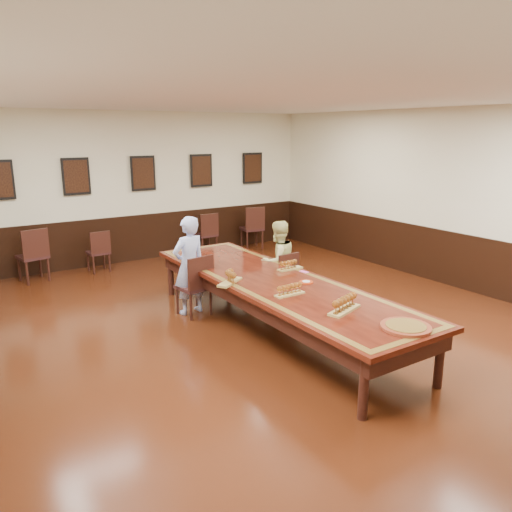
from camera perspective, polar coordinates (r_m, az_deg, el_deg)
floor at (r=7.25m, az=2.19°, el=-8.58°), size 8.00×10.00×0.02m
ceiling at (r=6.70m, az=2.46°, el=17.74°), size 8.00×10.00×0.02m
wall_back at (r=11.21m, az=-12.83°, el=7.70°), size 8.00×0.02×3.20m
wall_right at (r=9.66m, az=22.20°, el=6.03°), size 0.02×10.00×3.20m
chair_man at (r=7.75m, az=-7.15°, el=-3.27°), size 0.52×0.55×0.96m
chair_woman at (r=8.24m, az=2.91°, el=-2.46°), size 0.44×0.47×0.87m
spare_chair_a at (r=10.31m, az=-24.20°, el=0.13°), size 0.57×0.61×1.03m
spare_chair_b at (r=10.58m, az=-17.61°, el=0.56°), size 0.42×0.46×0.85m
spare_chair_c at (r=11.61m, az=-5.80°, el=2.60°), size 0.46×0.50×0.96m
spare_chair_d at (r=12.12m, az=-0.47°, el=3.32°), size 0.58×0.61×1.03m
person_man at (r=7.76m, az=-7.65°, el=-1.08°), size 0.61×0.45×1.54m
person_woman at (r=8.24m, az=2.52°, el=-0.67°), size 0.71×0.57×1.37m
pink_phone at (r=7.43m, az=5.50°, el=-1.81°), size 0.09×0.14×0.01m
wainscoting at (r=7.07m, az=2.23°, el=-4.77°), size 8.00×10.00×1.00m
conference_table at (r=7.03m, az=2.23°, el=-3.91°), size 1.40×5.00×0.76m
posters at (r=11.12m, az=-12.78°, el=9.21°), size 6.14×0.04×0.74m
flight_a at (r=6.85m, az=-2.95°, el=-2.45°), size 0.48×0.38×0.18m
flight_b at (r=7.52m, az=3.87°, el=-1.07°), size 0.41×0.13×0.15m
flight_c at (r=6.36m, az=3.87°, el=-3.90°), size 0.41×0.13×0.15m
flight_d at (r=5.88m, az=10.08°, el=-5.45°), size 0.54×0.31×0.19m
red_plate_grp at (r=6.91m, az=5.76°, el=-2.99°), size 0.19×0.19×0.03m
carved_platter at (r=5.56m, az=16.74°, el=-7.78°), size 0.67×0.67×0.04m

